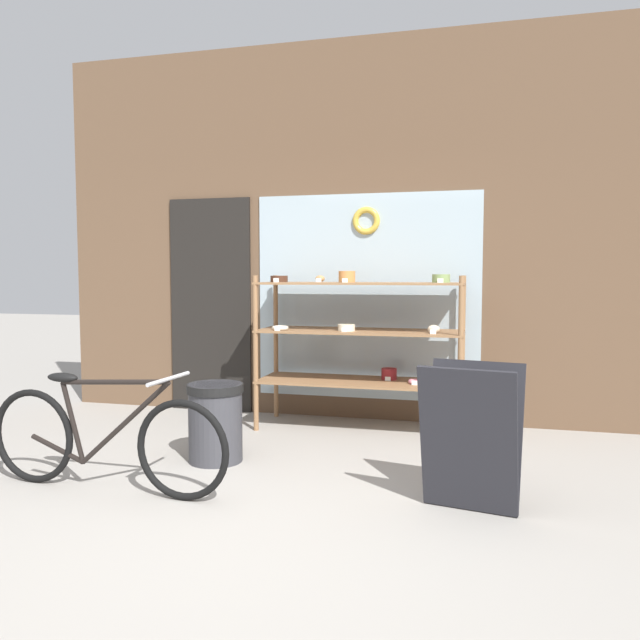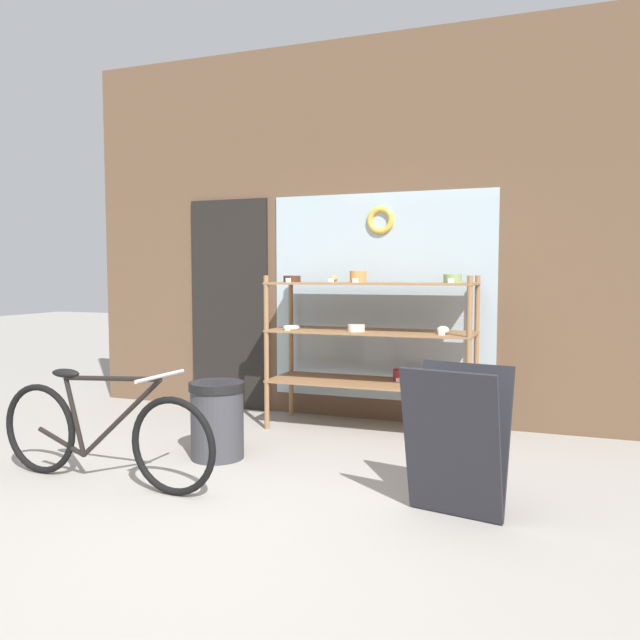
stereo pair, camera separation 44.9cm
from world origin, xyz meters
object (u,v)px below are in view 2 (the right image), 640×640
object	(u,v)px
display_case	(371,333)
trash_bin	(217,417)
sandwich_board	(456,441)
bicycle	(102,433)

from	to	relation	value
display_case	trash_bin	xyz separation A→B (m)	(-0.84, -1.20, -0.54)
display_case	sandwich_board	world-z (taller)	display_case
bicycle	sandwich_board	xyz separation A→B (m)	(2.23, 0.24, 0.09)
display_case	bicycle	world-z (taller)	display_case
display_case	trash_bin	distance (m)	1.56
sandwich_board	display_case	bearing A→B (deg)	130.72
bicycle	sandwich_board	size ratio (longest dim) A/B	2.03
bicycle	trash_bin	world-z (taller)	bicycle
bicycle	trash_bin	xyz separation A→B (m)	(0.42, 0.75, -0.02)
display_case	sandwich_board	distance (m)	2.01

